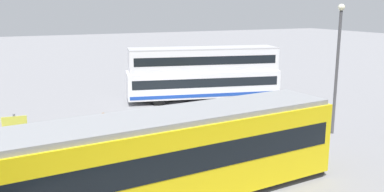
% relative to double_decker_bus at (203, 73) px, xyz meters
% --- Properties ---
extents(ground_plane, '(160.00, 160.00, 0.00)m').
position_rel_double_decker_bus_xyz_m(ground_plane, '(3.68, 2.97, -2.02)').
color(ground_plane, gray).
extents(double_decker_bus, '(11.54, 5.00, 3.93)m').
position_rel_double_decker_bus_xyz_m(double_decker_bus, '(0.00, 0.00, 0.00)').
color(double_decker_bus, white).
rests_on(double_decker_bus, ground).
extents(tram_yellow, '(15.31, 4.04, 3.27)m').
position_rel_double_decker_bus_xyz_m(tram_yellow, '(9.34, 14.47, -0.32)').
color(tram_yellow, yellow).
rests_on(tram_yellow, ground).
extents(pedestrian_near_railing, '(0.45, 0.45, 1.59)m').
position_rel_double_decker_bus_xyz_m(pedestrian_near_railing, '(9.06, 6.77, -1.11)').
color(pedestrian_near_railing, black).
rests_on(pedestrian_near_railing, ground).
extents(pedestrian_railing, '(8.48, 0.69, 1.08)m').
position_rel_double_decker_bus_xyz_m(pedestrian_railing, '(9.14, 8.97, -1.27)').
color(pedestrian_railing, gray).
rests_on(pedestrian_railing, ground).
extents(info_sign, '(1.05, 0.16, 2.27)m').
position_rel_double_decker_bus_xyz_m(info_sign, '(13.28, 8.03, -0.45)').
color(info_sign, slate).
rests_on(info_sign, ground).
extents(street_lamp, '(0.36, 0.36, 7.04)m').
position_rel_double_decker_bus_xyz_m(street_lamp, '(-2.79, 10.58, 2.09)').
color(street_lamp, '#4C4C51').
rests_on(street_lamp, ground).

